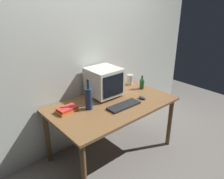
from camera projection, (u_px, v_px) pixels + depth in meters
ground_plane at (112, 151)px, 2.91m from camera, size 6.00×6.00×0.00m
back_wall at (86, 53)px, 2.77m from camera, size 4.00×0.08×2.50m
desk at (112, 109)px, 2.66m from camera, size 1.51×0.89×0.72m
crt_monitor at (104, 82)px, 2.76m from camera, size 0.39×0.39×0.37m
keyboard at (124, 106)px, 2.55m from camera, size 0.42×0.16×0.02m
computer_mouse at (142, 98)px, 2.73m from camera, size 0.08×0.11×0.04m
bottle_tall at (89, 98)px, 2.44m from camera, size 0.08×0.08×0.37m
bottle_short at (142, 84)px, 3.02m from camera, size 0.06×0.06×0.20m
book_stack at (67, 110)px, 2.42m from camera, size 0.25×0.17×0.06m
metal_canister at (130, 80)px, 3.17m from camera, size 0.09×0.09×0.15m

